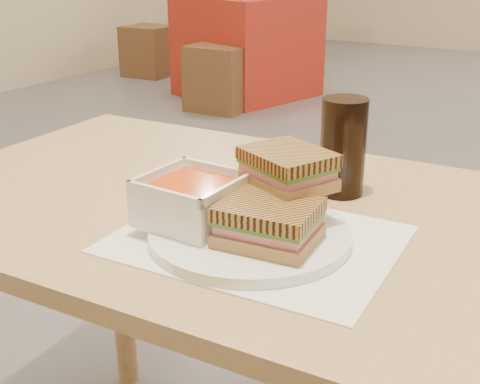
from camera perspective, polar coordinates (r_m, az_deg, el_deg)
The scene contains 10 objects.
main_table at distance 1.05m, azimuth 1.34°, elevation -7.04°, with size 1.24×0.77×0.75m.
tray_liner at distance 0.89m, azimuth 1.57°, elevation -4.31°, with size 0.40×0.32×0.00m.
plate at distance 0.89m, azimuth 0.91°, elevation -3.86°, with size 0.29×0.29×0.02m.
soup_bowl at distance 0.90m, azimuth -4.39°, elevation -0.87°, with size 0.13×0.13×0.07m.
panini_lower at distance 0.84m, azimuth 2.61°, elevation -2.81°, with size 0.14×0.12×0.06m.
panini_upper at distance 0.90m, azimuth 4.34°, elevation 2.15°, with size 0.15×0.14×0.05m.
cola_glass at distance 1.05m, azimuth 9.35°, elevation 4.06°, with size 0.08×0.08×0.16m.
bg_table_0 at distance 5.14m, azimuth 0.64°, elevation 13.11°, with size 1.08×1.08×0.78m.
bg_chair_0l at distance 6.04m, azimuth -8.26°, elevation 12.60°, with size 0.44×0.44×0.46m.
bg_chair_0r at distance 4.70m, azimuth -1.74°, elevation 10.39°, with size 0.44×0.44×0.47m.
Camera 1 is at (0.44, -2.69, 1.14)m, focal length 46.85 mm.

